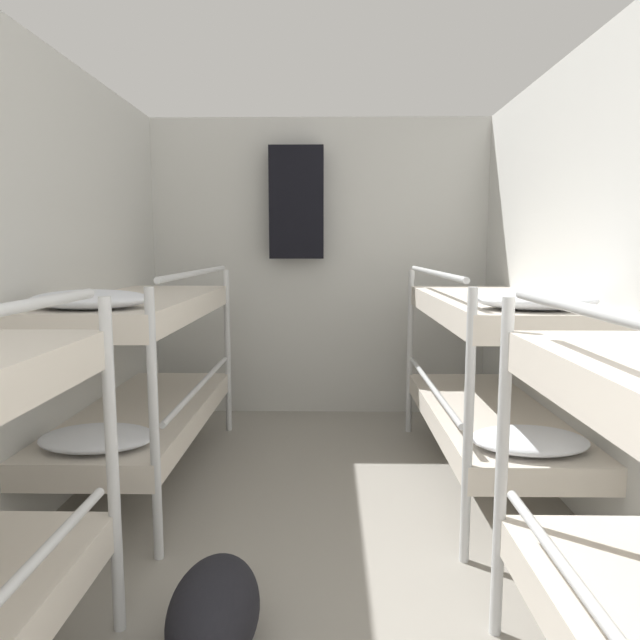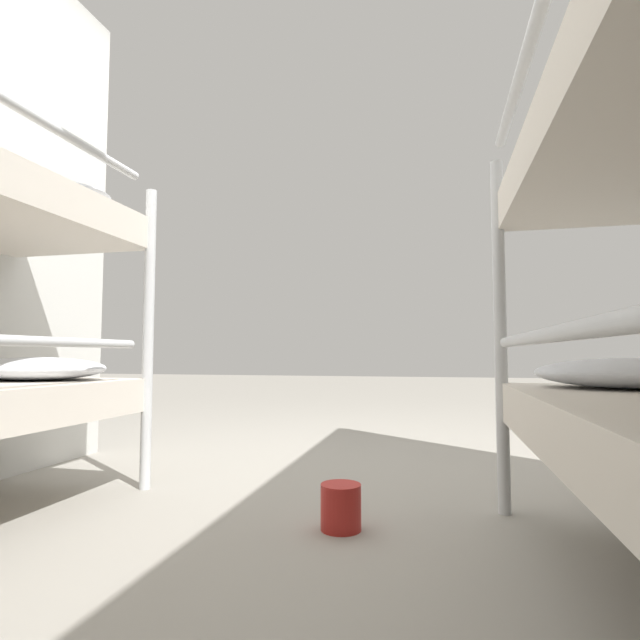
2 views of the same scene
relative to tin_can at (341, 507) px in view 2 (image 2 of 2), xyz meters
name	(u,v)px [view 2 (image 2 of 2)]	position (x,y,z in m)	size (l,w,h in m)	color
ground_plane	(338,467)	(0.17, -0.86, -0.07)	(20.00, 20.00, 0.00)	gray
tin_can	(341,507)	(0.00, 0.00, 0.00)	(0.13, 0.13, 0.14)	#AD231E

